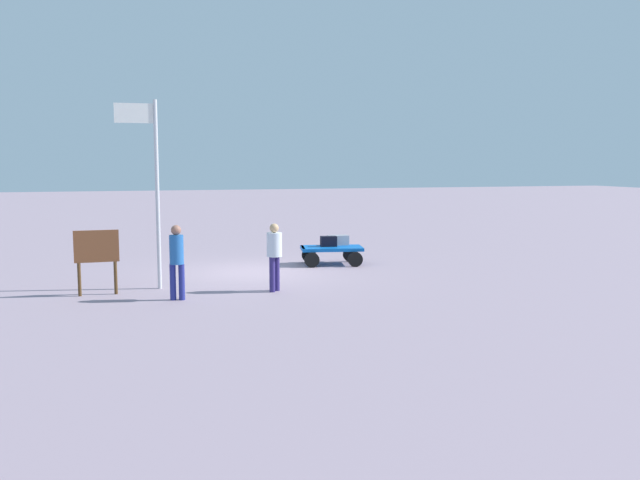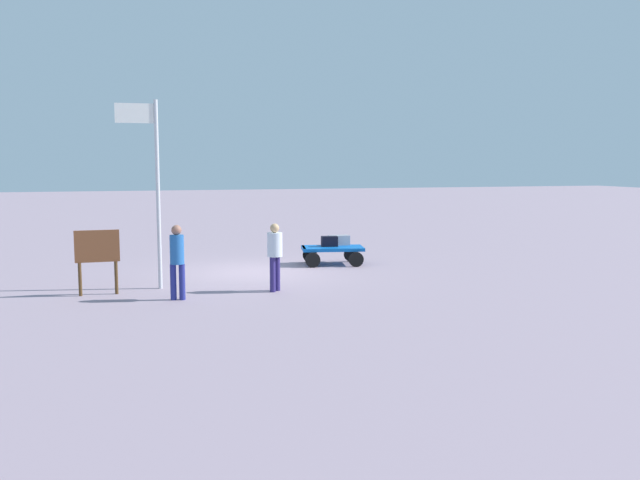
# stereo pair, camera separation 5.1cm
# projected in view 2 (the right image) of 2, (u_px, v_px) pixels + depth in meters

# --- Properties ---
(ground_plane) EXTENTS (120.00, 120.00, 0.00)m
(ground_plane) POSITION_uv_depth(u_px,v_px,m) (256.00, 272.00, 19.41)
(ground_plane) COLOR gray
(luggage_cart) EXTENTS (2.05, 1.50, 0.56)m
(luggage_cart) POSITION_uv_depth(u_px,v_px,m) (332.00, 251.00, 20.78)
(luggage_cart) COLOR #0C59B7
(luggage_cart) RESTS_ON ground
(suitcase_tan) EXTENTS (0.64, 0.35, 0.31)m
(suitcase_tan) POSITION_uv_depth(u_px,v_px,m) (339.00, 240.00, 21.20)
(suitcase_tan) COLOR gray
(suitcase_tan) RESTS_ON luggage_cart
(suitcase_navy) EXTENTS (0.53, 0.36, 0.32)m
(suitcase_navy) POSITION_uv_depth(u_px,v_px,m) (329.00, 241.00, 20.82)
(suitcase_navy) COLOR black
(suitcase_navy) RESTS_ON luggage_cart
(worker_lead) EXTENTS (0.38, 0.38, 1.73)m
(worker_lead) POSITION_uv_depth(u_px,v_px,m) (177.00, 257.00, 15.34)
(worker_lead) COLOR navy
(worker_lead) RESTS_ON ground
(worker_trailing) EXTENTS (0.52, 0.52, 1.67)m
(worker_trailing) POSITION_uv_depth(u_px,v_px,m) (275.00, 251.00, 16.37)
(worker_trailing) COLOR navy
(worker_trailing) RESTS_ON ground
(flagpole) EXTENTS (1.02, 0.10, 4.67)m
(flagpole) POSITION_uv_depth(u_px,v_px,m) (153.00, 178.00, 16.52)
(flagpole) COLOR silver
(flagpole) RESTS_ON ground
(signboard) EXTENTS (1.03, 0.10, 1.56)m
(signboard) POSITION_uv_depth(u_px,v_px,m) (97.00, 252.00, 15.91)
(signboard) COLOR #4C3319
(signboard) RESTS_ON ground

